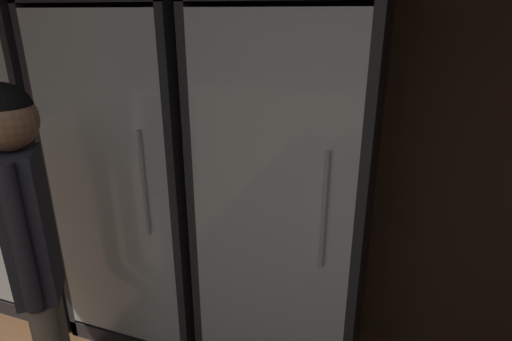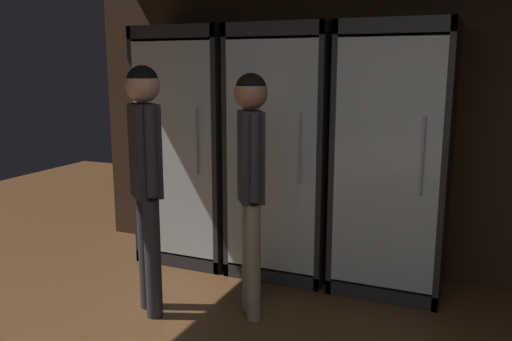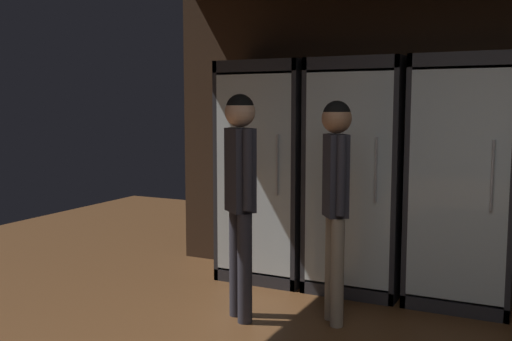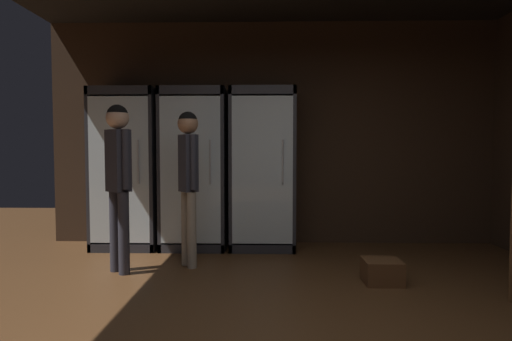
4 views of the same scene
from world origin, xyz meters
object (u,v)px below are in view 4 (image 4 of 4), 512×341
object	(u,v)px
shopper_far	(188,168)
wine_crate_floor	(382,271)
cooler_far_left	(129,171)
cooler_left	(195,170)
shopper_near	(118,168)
cooler_center	(263,171)

from	to	relation	value
shopper_far	wine_crate_floor	bearing A→B (deg)	-14.72
wine_crate_floor	cooler_far_left	bearing A→B (deg)	154.13
cooler_left	shopper_near	world-z (taller)	cooler_left
cooler_far_left	cooler_center	size ratio (longest dim) A/B	1.00
cooler_left	wine_crate_floor	world-z (taller)	cooler_left
shopper_near	shopper_far	xyz separation A→B (m)	(0.63, 0.22, -0.00)
cooler_far_left	wine_crate_floor	distance (m)	3.13
cooler_center	shopper_near	bearing A→B (deg)	-142.35
cooler_left	shopper_near	size ratio (longest dim) A/B	1.18
cooler_center	wine_crate_floor	bearing A→B (deg)	-50.70
wine_crate_floor	shopper_near	bearing A→B (deg)	174.06
cooler_left	wine_crate_floor	distance (m)	2.46
shopper_near	wine_crate_floor	bearing A→B (deg)	-5.94
cooler_far_left	wine_crate_floor	size ratio (longest dim) A/B	5.85
cooler_left	cooler_center	distance (m)	0.82
cooler_far_left	cooler_left	xyz separation A→B (m)	(0.82, -0.00, 0.01)
cooler_left	shopper_near	xyz separation A→B (m)	(-0.56, -1.06, 0.07)
cooler_left	cooler_center	world-z (taller)	same
wine_crate_floor	cooler_left	bearing A→B (deg)	145.26
shopper_near	wine_crate_floor	distance (m)	2.63
shopper_near	shopper_far	distance (m)	0.67
cooler_left	shopper_far	size ratio (longest dim) A/B	1.22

